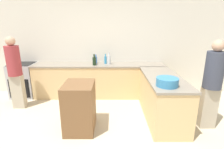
{
  "coord_description": "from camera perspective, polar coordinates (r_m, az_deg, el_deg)",
  "views": [
    {
      "loc": [
        0.34,
        -2.3,
        1.89
      ],
      "look_at": [
        0.34,
        1.03,
        0.93
      ],
      "focal_mm": 28.0,
      "sensor_mm": 36.0,
      "label": 1
    }
  ],
  "objects": [
    {
      "name": "wall_back",
      "position": [
        4.84,
        -4.02,
        9.68
      ],
      "size": [
        8.0,
        0.06,
        2.7
      ],
      "color": "silver",
      "rests_on": "ground_plane"
    },
    {
      "name": "counter_back",
      "position": [
        4.71,
        -4.08,
        -1.8
      ],
      "size": [
        3.43,
        0.63,
        0.89
      ],
      "color": "#D6B27A",
      "rests_on": "ground_plane"
    },
    {
      "name": "counter_peninsula",
      "position": [
        3.77,
        16.01,
        -7.12
      ],
      "size": [
        0.69,
        1.72,
        0.89
      ],
      "color": "#D6B27A",
      "rests_on": "ground_plane"
    },
    {
      "name": "range_oven",
      "position": [
        5.26,
        -26.69,
        -1.58
      ],
      "size": [
        0.61,
        0.6,
        0.9
      ],
      "color": "#ADADB2",
      "rests_on": "ground_plane"
    },
    {
      "name": "island_table",
      "position": [
        3.28,
        -10.41,
        -10.35
      ],
      "size": [
        0.53,
        0.65,
        0.89
      ],
      "color": "brown",
      "rests_on": "ground_plane"
    },
    {
      "name": "mixing_bowl",
      "position": [
        3.08,
        17.66,
        -2.32
      ],
      "size": [
        0.37,
        0.37,
        0.14
      ],
      "color": "teal",
      "rests_on": "counter_peninsula"
    },
    {
      "name": "vinegar_bottle_clear",
      "position": [
        4.53,
        -0.89,
        4.85
      ],
      "size": [
        0.09,
        0.09,
        0.3
      ],
      "color": "silver",
      "rests_on": "counter_back"
    },
    {
      "name": "dish_soap_bottle",
      "position": [
        4.6,
        -2.04,
        4.82
      ],
      "size": [
        0.07,
        0.07,
        0.26
      ],
      "color": "#338CBF",
      "rests_on": "counter_back"
    },
    {
      "name": "olive_oil_bottle",
      "position": [
        4.57,
        -5.6,
        4.53
      ],
      "size": [
        0.07,
        0.07,
        0.23
      ],
      "color": "#475B1E",
      "rests_on": "counter_back"
    },
    {
      "name": "wine_bottle_dark",
      "position": [
        4.45,
        -5.72,
        4.45
      ],
      "size": [
        0.09,
        0.09,
        0.28
      ],
      "color": "black",
      "rests_on": "counter_back"
    },
    {
      "name": "water_bottle_blue",
      "position": [
        4.71,
        -5.17,
        4.87
      ],
      "size": [
        0.07,
        0.07,
        0.23
      ],
      "color": "#386BB7",
      "rests_on": "counter_back"
    },
    {
      "name": "person_by_range",
      "position": [
        4.45,
        -29.03,
        1.24
      ],
      "size": [
        0.3,
        0.3,
        1.64
      ],
      "color": "#ADA38E",
      "rests_on": "ground_plane"
    },
    {
      "name": "person_at_peninsula",
      "position": [
        3.6,
        30.0,
        -2.18
      ],
      "size": [
        0.32,
        0.32,
        1.64
      ],
      "color": "#ADA38E",
      "rests_on": "ground_plane"
    }
  ]
}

